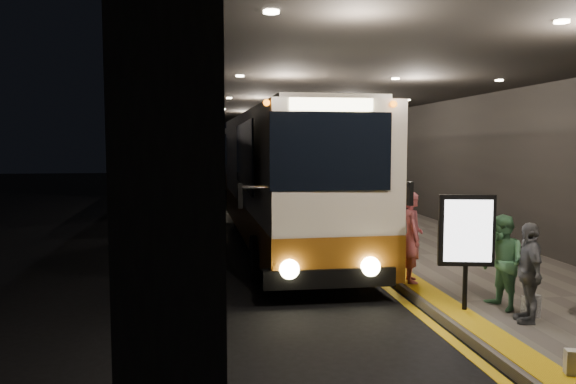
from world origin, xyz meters
TOP-DOWN VIEW (x-y plane):
  - ground at (0.00, 0.00)m, footprint 90.00×90.00m
  - lane_line_white at (-1.80, 5.00)m, footprint 0.12×50.00m
  - kerb_stripe_yellow at (2.35, 5.00)m, footprint 0.18×50.00m
  - sidewalk at (4.75, 5.00)m, footprint 4.50×50.00m
  - tactile_strip at (2.85, 5.00)m, footprint 0.50×50.00m
  - terminal_wall at (7.00, 5.00)m, footprint 0.10×50.00m
  - support_columns at (-1.50, 4.00)m, footprint 0.80×24.80m
  - canopy at (2.50, 5.00)m, footprint 9.00×50.00m
  - coach_main at (0.91, 3.10)m, footprint 2.83×11.99m
  - coach_second at (0.98, 19.19)m, footprint 2.89×11.83m
  - coach_third at (0.92, 30.39)m, footprint 2.58×11.86m
  - passenger_boarding at (2.80, -1.73)m, footprint 0.54×0.73m
  - passenger_waiting_green at (3.63, -3.71)m, footprint 0.58×0.83m
  - passenger_waiting_grey at (3.69, -4.40)m, footprint 0.69×1.01m
  - bag_polka at (3.85, -4.23)m, footprint 0.32×0.20m
  - bag_plain at (3.12, -6.37)m, footprint 0.28×0.21m
  - info_sign at (3.00, -3.69)m, footprint 0.92×0.29m
  - stanchion_post at (2.75, -0.55)m, footprint 0.05×0.05m

SIDE VIEW (x-z plane):
  - ground at x=0.00m, z-range 0.00..0.00m
  - lane_line_white at x=-1.80m, z-range 0.00..0.01m
  - kerb_stripe_yellow at x=2.35m, z-range 0.00..0.01m
  - sidewalk at x=4.75m, z-range 0.00..0.15m
  - tactile_strip at x=2.85m, z-range 0.15..0.16m
  - bag_plain at x=3.12m, z-range 0.15..0.46m
  - bag_polka at x=3.85m, z-range 0.15..0.52m
  - stanchion_post at x=2.75m, z-range 0.15..1.27m
  - passenger_waiting_grey at x=3.69m, z-range 0.15..1.72m
  - passenger_waiting_green at x=3.63m, z-range 0.15..1.74m
  - passenger_boarding at x=2.80m, z-range 0.15..1.97m
  - info_sign at x=3.00m, z-range 0.49..2.43m
  - coach_second at x=0.98m, z-range -0.07..3.62m
  - coach_main at x=0.91m, z-range -0.07..3.64m
  - coach_third at x=0.92m, z-range -0.07..3.65m
  - support_columns at x=-1.50m, z-range 0.00..4.40m
  - terminal_wall at x=7.00m, z-range 0.00..6.00m
  - canopy at x=2.50m, z-range 4.40..4.80m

